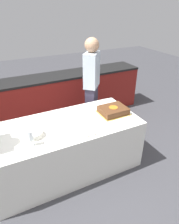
% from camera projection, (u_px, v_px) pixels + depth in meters
% --- Properties ---
extents(ground_plane, '(14.00, 14.00, 0.00)m').
position_uv_depth(ground_plane, '(67.00, 167.00, 3.02)').
color(ground_plane, '#424247').
extents(back_counter, '(4.40, 0.58, 0.92)m').
position_uv_depth(back_counter, '(39.00, 100.00, 3.99)').
color(back_counter, maroon).
rests_on(back_counter, ground_plane).
extents(dining_table, '(2.04, 0.91, 0.76)m').
position_uv_depth(dining_table, '(66.00, 147.00, 2.83)').
color(dining_table, white).
rests_on(dining_table, ground_plane).
extents(cake, '(0.42, 0.35, 0.10)m').
position_uv_depth(cake, '(113.00, 110.00, 2.90)').
color(cake, gold).
rests_on(cake, dining_table).
extents(plate_stack, '(0.23, 0.23, 0.07)m').
position_uv_depth(plate_stack, '(33.00, 134.00, 2.40)').
color(plate_stack, white).
rests_on(plate_stack, dining_table).
extents(wine_glass, '(0.07, 0.07, 0.19)m').
position_uv_depth(wine_glass, '(30.00, 136.00, 2.21)').
color(wine_glass, white).
rests_on(wine_glass, dining_table).
extents(side_plate_near_cake, '(0.19, 0.19, 0.00)m').
position_uv_depth(side_plate_near_cake, '(99.00, 105.00, 3.13)').
color(side_plate_near_cake, white).
rests_on(side_plate_near_cake, dining_table).
extents(utensil_pile, '(0.14, 0.11, 0.02)m').
position_uv_depth(utensil_pile, '(90.00, 133.00, 2.46)').
color(utensil_pile, white).
rests_on(utensil_pile, dining_table).
extents(person_cutting_cake, '(0.37, 0.39, 1.72)m').
position_uv_depth(person_cutting_cake, '(92.00, 87.00, 3.39)').
color(person_cutting_cake, '#383347').
rests_on(person_cutting_cake, ground_plane).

